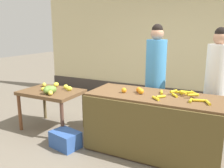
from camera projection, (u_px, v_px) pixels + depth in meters
The scene contains 11 objects.
ground_plane at pixel (129, 146), 3.78m from camera, with size 24.00×24.00×0.00m, color #756B5B.
market_wall_back at pixel (173, 46), 5.84m from camera, with size 7.41×0.23×2.88m.
fruit_stall_counter at pixel (153, 124), 3.50m from camera, with size 1.91×0.81×0.89m.
side_table_wooden at pixel (51, 95), 4.31m from camera, with size 1.07×0.74×0.73m.
banana_bunch_pile at pixel (183, 95), 3.29m from camera, with size 0.75×0.59×0.07m.
orange_pile at pixel (135, 90), 3.49m from camera, with size 0.33×0.20×0.08m.
mango_papaya_pile at pixel (51, 89), 4.15m from camera, with size 0.75×0.66×0.14m.
vendor_woman_blue_shirt at pixel (155, 81), 4.03m from camera, with size 0.34×0.34×1.90m.
vendor_woman_white_shirt at pixel (216, 87), 3.68m from camera, with size 0.34×0.34×1.85m.
produce_crate at pixel (65, 139), 3.71m from camera, with size 0.44×0.32×0.26m, color #3359A5.
produce_sack at pixel (109, 107), 4.72m from camera, with size 0.36×0.30×0.58m, color tan.
Camera 1 is at (1.32, -3.21, 1.82)m, focal length 37.98 mm.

